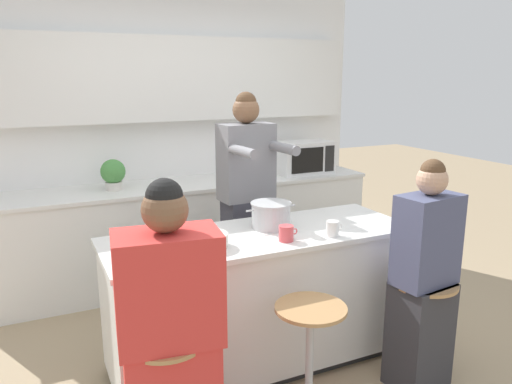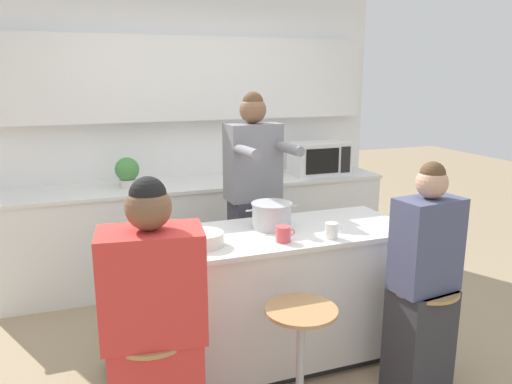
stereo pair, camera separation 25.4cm
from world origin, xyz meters
TOP-DOWN VIEW (x-y plane):
  - ground_plane at (0.00, 0.00)m, footprint 16.00×16.00m
  - wall_back at (0.00, 1.89)m, footprint 3.78×0.22m
  - back_counter at (0.00, 1.57)m, footprint 3.51×0.66m
  - kitchen_island at (0.00, 0.00)m, footprint 1.96×0.70m
  - bar_stool_center at (0.00, -0.61)m, footprint 0.39×0.39m
  - bar_stool_rightmost at (0.78, -0.62)m, footprint 0.39×0.39m
  - person_cooking at (0.19, 0.63)m, footprint 0.43×0.56m
  - person_wrapped_blanket at (-0.77, -0.63)m, footprint 0.50×0.35m
  - person_seated_near at (0.76, -0.63)m, footprint 0.39×0.30m
  - cooking_pot at (0.11, 0.08)m, footprint 0.35×0.26m
  - fruit_bowl at (-0.39, -0.10)m, footprint 0.23×0.23m
  - coffee_cup_near at (0.37, -0.24)m, footprint 0.11×0.08m
  - coffee_cup_far at (0.07, -0.20)m, footprint 0.12×0.09m
  - banana_bunch at (-0.70, 0.14)m, footprint 0.13×0.10m
  - microwave at (1.21, 1.53)m, footprint 0.55×0.33m
  - potted_plant at (-0.63, 1.57)m, footprint 0.21×0.21m

SIDE VIEW (x-z plane):
  - ground_plane at x=0.00m, z-range 0.00..0.00m
  - bar_stool_center at x=0.00m, z-range 0.04..0.71m
  - bar_stool_rightmost at x=0.78m, z-range 0.04..0.71m
  - kitchen_island at x=0.00m, z-range 0.01..0.90m
  - back_counter at x=0.00m, z-range 0.00..0.91m
  - person_seated_near at x=0.76m, z-range -0.06..1.35m
  - person_wrapped_blanket at x=-0.77m, z-range -0.04..1.39m
  - person_cooking at x=0.19m, z-range 0.00..1.74m
  - banana_bunch at x=-0.70m, z-range 0.89..0.94m
  - fruit_bowl at x=-0.39m, z-range 0.90..0.98m
  - coffee_cup_far at x=0.07m, z-range 0.90..0.99m
  - coffee_cup_near at x=0.37m, z-range 0.90..0.99m
  - cooking_pot at x=0.11m, z-range 0.90..1.06m
  - potted_plant at x=-0.63m, z-range 0.92..1.18m
  - microwave at x=1.21m, z-range 0.91..1.22m
  - wall_back at x=0.00m, z-range 0.19..2.89m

